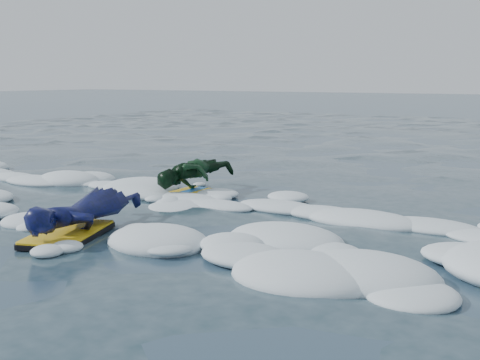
% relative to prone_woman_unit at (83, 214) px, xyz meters
% --- Properties ---
extents(ground, '(120.00, 120.00, 0.00)m').
position_rel_prone_woman_unit_xyz_m(ground, '(0.48, 0.43, -0.22)').
color(ground, '#1C3544').
rests_on(ground, ground).
extents(foam_band, '(12.00, 3.10, 0.30)m').
position_rel_prone_woman_unit_xyz_m(foam_band, '(0.48, 1.47, -0.22)').
color(foam_band, white).
rests_on(foam_band, ground).
extents(prone_woman_unit, '(0.94, 1.73, 0.43)m').
position_rel_prone_woman_unit_xyz_m(prone_woman_unit, '(0.00, 0.00, 0.00)').
color(prone_woman_unit, black).
rests_on(prone_woman_unit, ground).
extents(prone_child_unit, '(0.84, 1.35, 0.50)m').
position_rel_prone_woman_unit_xyz_m(prone_child_unit, '(-0.26, 2.42, 0.03)').
color(prone_child_unit, black).
rests_on(prone_child_unit, ground).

